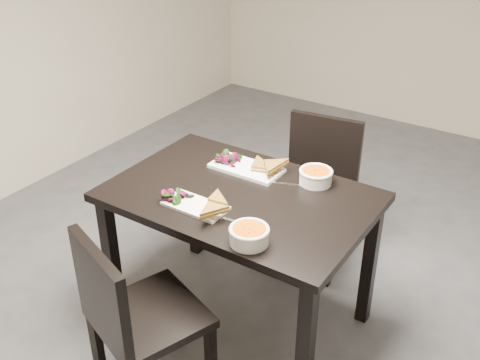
{
  "coord_description": "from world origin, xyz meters",
  "views": [
    {
      "loc": [
        0.8,
        -2.34,
        2.07
      ],
      "look_at": [
        -0.43,
        -0.47,
        0.82
      ],
      "focal_mm": 42.37,
      "sensor_mm": 36.0,
      "label": 1
    }
  ],
  "objects": [
    {
      "name": "ground",
      "position": [
        0.0,
        0.0,
        0.0
      ],
      "size": [
        5.0,
        5.0,
        0.0
      ],
      "primitive_type": "plane",
      "color": "#47474C",
      "rests_on": "ground"
    },
    {
      "name": "table",
      "position": [
        -0.43,
        -0.47,
        0.65
      ],
      "size": [
        1.2,
        0.8,
        0.75
      ],
      "color": "black",
      "rests_on": "ground"
    },
    {
      "name": "chair_near",
      "position": [
        -0.52,
        -1.14,
        0.48
      ],
      "size": [
        0.54,
        0.54,
        0.85
      ],
      "rotation": [
        0.0,
        0.0,
        -0.35
      ],
      "color": "black",
      "rests_on": "ground"
    },
    {
      "name": "chair_far",
      "position": [
        -0.38,
        0.25,
        0.48
      ],
      "size": [
        0.47,
        0.47,
        0.85
      ],
      "rotation": [
        0.0,
        0.0,
        0.13
      ],
      "color": "black",
      "rests_on": "ground"
    },
    {
      "name": "plate_near",
      "position": [
        -0.53,
        -0.68,
        0.76
      ],
      "size": [
        0.29,
        0.14,
        0.01
      ],
      "primitive_type": "cube",
      "color": "white",
      "rests_on": "table"
    },
    {
      "name": "sandwich_near",
      "position": [
        -0.47,
        -0.66,
        0.79
      ],
      "size": [
        0.16,
        0.13,
        0.05
      ],
      "primitive_type": null,
      "rotation": [
        0.0,
        0.0,
        0.14
      ],
      "color": "#AE7B24",
      "rests_on": "plate_near"
    },
    {
      "name": "salad_near",
      "position": [
        -0.63,
        -0.68,
        0.78
      ],
      "size": [
        0.09,
        0.08,
        0.04
      ],
      "primitive_type": null,
      "color": "black",
      "rests_on": "plate_near"
    },
    {
      "name": "soup_bowl_near",
      "position": [
        -0.19,
        -0.78,
        0.79
      ],
      "size": [
        0.16,
        0.16,
        0.07
      ],
      "color": "white",
      "rests_on": "table"
    },
    {
      "name": "cutlery_near",
      "position": [
        -0.29,
        -0.68,
        0.75
      ],
      "size": [
        0.18,
        0.03,
        0.0
      ],
      "primitive_type": "cube",
      "rotation": [
        0.0,
        0.0,
        0.11
      ],
      "color": "silver",
      "rests_on": "table"
    },
    {
      "name": "plate_far",
      "position": [
        -0.53,
        -0.26,
        0.76
      ],
      "size": [
        0.35,
        0.18,
        0.02
      ],
      "primitive_type": "cube",
      "color": "white",
      "rests_on": "table"
    },
    {
      "name": "sandwich_far",
      "position": [
        -0.47,
        -0.27,
        0.8
      ],
      "size": [
        0.21,
        0.18,
        0.06
      ],
      "primitive_type": null,
      "rotation": [
        0.0,
        0.0,
        0.3
      ],
      "color": "#AE7B24",
      "rests_on": "plate_far"
    },
    {
      "name": "salad_far",
      "position": [
        -0.63,
        -0.26,
        0.79
      ],
      "size": [
        0.11,
        0.1,
        0.05
      ],
      "primitive_type": null,
      "color": "black",
      "rests_on": "plate_far"
    },
    {
      "name": "soup_bowl_far",
      "position": [
        -0.19,
        -0.19,
        0.79
      ],
      "size": [
        0.16,
        0.16,
        0.07
      ],
      "color": "white",
      "rests_on": "table"
    },
    {
      "name": "cutlery_far",
      "position": [
        -0.29,
        -0.28,
        0.75
      ],
      "size": [
        0.17,
        0.08,
        0.0
      ],
      "primitive_type": "cube",
      "rotation": [
        0.0,
        0.0,
        0.36
      ],
      "color": "silver",
      "rests_on": "table"
    }
  ]
}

